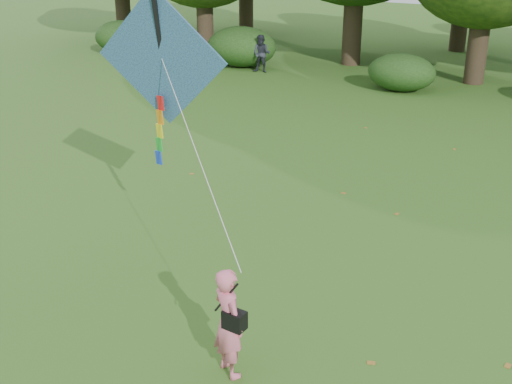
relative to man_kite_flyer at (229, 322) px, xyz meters
The scene contains 7 objects.
ground 1.20m from the man_kite_flyer, 128.05° to the left, with size 100.00×100.00×0.00m, color #265114.
man_kite_flyer is the anchor object (origin of this frame).
bystander_left 20.94m from the man_kite_flyer, 121.72° to the left, with size 0.79×0.62×1.63m, color #292C37.
crossbody_bag 0.16m from the man_kite_flyer, 14.61° to the right, with size 0.43×0.20×0.68m.
flying_kite 4.79m from the man_kite_flyer, 142.24° to the left, with size 4.51×2.77×3.25m.
shrub_band 18.34m from the man_kite_flyer, 93.96° to the left, with size 39.15×3.22×1.88m.
fallen_leaves 6.04m from the man_kite_flyer, 83.46° to the left, with size 10.43×14.00×0.01m.
Camera 1 is at (4.90, -6.63, 5.66)m, focal length 45.00 mm.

